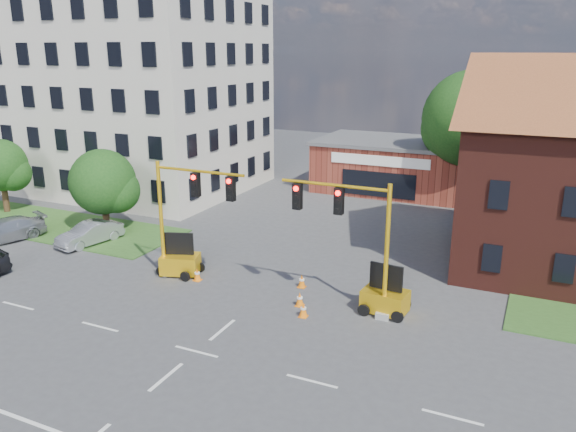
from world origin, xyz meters
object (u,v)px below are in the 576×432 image
(trailer_west, at_px, (180,262))
(trailer_east, at_px, (385,298))
(signal_mast_west, at_px, (187,208))
(pickup_white, at_px, (510,254))
(signal_mast_east, at_px, (351,231))

(trailer_west, distance_m, trailer_east, 11.18)
(signal_mast_west, bearing_deg, trailer_west, 153.86)
(signal_mast_west, distance_m, pickup_white, 17.85)
(trailer_east, bearing_deg, signal_mast_west, -170.84)
(signal_mast_west, distance_m, signal_mast_east, 8.71)
(pickup_white, bearing_deg, trailer_east, 148.51)
(signal_mast_west, distance_m, trailer_west, 3.38)
(signal_mast_east, xyz_separation_m, trailer_east, (1.55, 0.55, -3.21))
(pickup_white, bearing_deg, signal_mast_west, 118.81)
(pickup_white, bearing_deg, signal_mast_east, 142.88)
(signal_mast_east, relative_size, trailer_east, 2.74)
(signal_mast_east, relative_size, trailer_west, 2.71)
(trailer_west, height_order, pickup_white, trailer_west)
(signal_mast_west, height_order, trailer_east, signal_mast_west)
(trailer_west, xyz_separation_m, pickup_white, (15.94, 8.65, 0.01))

